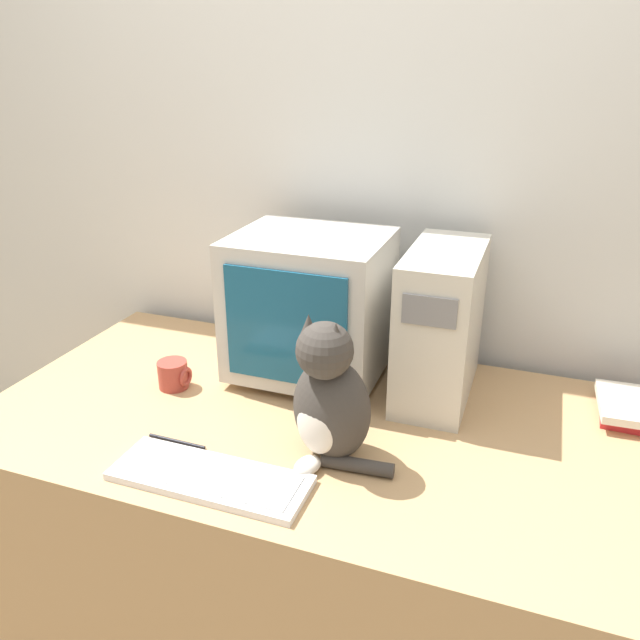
{
  "coord_description": "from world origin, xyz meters",
  "views": [
    {
      "loc": [
        0.49,
        -0.87,
        1.59
      ],
      "look_at": [
        -0.01,
        0.5,
        0.97
      ],
      "focal_mm": 35.0,
      "sensor_mm": 36.0,
      "label": 1
    }
  ],
  "objects_px": {
    "keyboard": "(210,477)",
    "cat": "(329,400)",
    "pen": "(177,441)",
    "mug": "(174,375)",
    "computer_tower": "(441,324)",
    "crt_monitor": "(310,306)",
    "book_stack": "(627,408)"
  },
  "relations": [
    {
      "from": "book_stack",
      "to": "mug",
      "type": "height_order",
      "value": "mug"
    },
    {
      "from": "crt_monitor",
      "to": "pen",
      "type": "xyz_separation_m",
      "value": [
        -0.18,
        -0.45,
        -0.22
      ]
    },
    {
      "from": "computer_tower",
      "to": "book_stack",
      "type": "xyz_separation_m",
      "value": [
        0.5,
        0.03,
        -0.18
      ]
    },
    {
      "from": "keyboard",
      "to": "cat",
      "type": "height_order",
      "value": "cat"
    },
    {
      "from": "crt_monitor",
      "to": "mug",
      "type": "bearing_deg",
      "value": -148.56
    },
    {
      "from": "computer_tower",
      "to": "book_stack",
      "type": "relative_size",
      "value": 1.94
    },
    {
      "from": "mug",
      "to": "keyboard",
      "type": "bearing_deg",
      "value": -48.31
    },
    {
      "from": "crt_monitor",
      "to": "mug",
      "type": "relative_size",
      "value": 4.69
    },
    {
      "from": "computer_tower",
      "to": "keyboard",
      "type": "height_order",
      "value": "computer_tower"
    },
    {
      "from": "cat",
      "to": "keyboard",
      "type": "bearing_deg",
      "value": -122.22
    },
    {
      "from": "pen",
      "to": "mug",
      "type": "height_order",
      "value": "mug"
    },
    {
      "from": "computer_tower",
      "to": "mug",
      "type": "distance_m",
      "value": 0.77
    },
    {
      "from": "crt_monitor",
      "to": "computer_tower",
      "type": "height_order",
      "value": "crt_monitor"
    },
    {
      "from": "crt_monitor",
      "to": "computer_tower",
      "type": "bearing_deg",
      "value": 3.95
    },
    {
      "from": "crt_monitor",
      "to": "cat",
      "type": "distance_m",
      "value": 0.43
    },
    {
      "from": "computer_tower",
      "to": "cat",
      "type": "relative_size",
      "value": 1.16
    },
    {
      "from": "book_stack",
      "to": "mug",
      "type": "xyz_separation_m",
      "value": [
        -1.21,
        -0.27,
        0.01
      ]
    },
    {
      "from": "pen",
      "to": "keyboard",
      "type": "bearing_deg",
      "value": -34.65
    },
    {
      "from": "keyboard",
      "to": "mug",
      "type": "relative_size",
      "value": 4.99
    },
    {
      "from": "book_stack",
      "to": "pen",
      "type": "height_order",
      "value": "book_stack"
    },
    {
      "from": "crt_monitor",
      "to": "cat",
      "type": "bearing_deg",
      "value": -63.13
    },
    {
      "from": "book_stack",
      "to": "pen",
      "type": "relative_size",
      "value": 1.37
    },
    {
      "from": "crt_monitor",
      "to": "cat",
      "type": "xyz_separation_m",
      "value": [
        0.19,
        -0.38,
        -0.06
      ]
    },
    {
      "from": "keyboard",
      "to": "mug",
      "type": "height_order",
      "value": "mug"
    },
    {
      "from": "crt_monitor",
      "to": "book_stack",
      "type": "bearing_deg",
      "value": 3.8
    },
    {
      "from": "cat",
      "to": "mug",
      "type": "distance_m",
      "value": 0.57
    },
    {
      "from": "keyboard",
      "to": "cat",
      "type": "relative_size",
      "value": 1.26
    },
    {
      "from": "computer_tower",
      "to": "mug",
      "type": "bearing_deg",
      "value": -161.82
    },
    {
      "from": "cat",
      "to": "book_stack",
      "type": "distance_m",
      "value": 0.82
    },
    {
      "from": "keyboard",
      "to": "pen",
      "type": "distance_m",
      "value": 0.18
    },
    {
      "from": "cat",
      "to": "mug",
      "type": "bearing_deg",
      "value": -178.93
    },
    {
      "from": "crt_monitor",
      "to": "keyboard",
      "type": "xyz_separation_m",
      "value": [
        -0.03,
        -0.56,
        -0.21
      ]
    }
  ]
}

